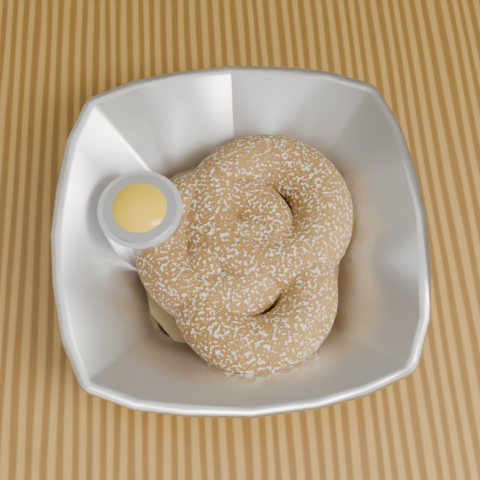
{
  "coord_description": "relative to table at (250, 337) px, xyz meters",
  "views": [
    {
      "loc": [
        -0.02,
        -0.14,
        1.22
      ],
      "look_at": [
        -0.01,
        0.03,
        0.78
      ],
      "focal_mm": 55.0,
      "sensor_mm": 36.0,
      "label": 1
    }
  ],
  "objects": [
    {
      "name": "ground_plane",
      "position": [
        0.0,
        0.0,
        -0.65
      ],
      "size": [
        4.0,
        4.0,
        0.0
      ],
      "primitive_type": "plane",
      "color": "#565659",
      "rests_on": "ground"
    },
    {
      "name": "table",
      "position": [
        0.0,
        0.0,
        0.0
      ],
      "size": [
        1.2,
        0.8,
        0.75
      ],
      "color": "brown",
      "rests_on": "ground_plane"
    },
    {
      "name": "serving_bowl",
      "position": [
        -0.01,
        0.03,
        0.13
      ],
      "size": [
        0.23,
        0.23,
        0.06
      ],
      "primitive_type": "imported",
      "color": "silver",
      "rests_on": "table"
    },
    {
      "name": "parchment",
      "position": [
        -0.01,
        0.03,
        0.11
      ],
      "size": [
        0.2,
        0.2,
        0.0
      ],
      "primitive_type": "cube",
      "rotation": [
        0.0,
        0.0,
        0.67
      ],
      "color": "brown",
      "rests_on": "table"
    },
    {
      "name": "donut_back",
      "position": [
        0.01,
        0.05,
        0.13
      ],
      "size": [
        0.15,
        0.15,
        0.04
      ],
      "primitive_type": "torus",
      "rotation": [
        0.0,
        0.0,
        0.34
      ],
      "color": "brown",
      "rests_on": "parchment"
    },
    {
      "name": "donut_front",
      "position": [
        0.0,
        -0.0,
        0.13
      ],
      "size": [
        0.14,
        0.14,
        0.04
      ],
      "primitive_type": "torus",
      "rotation": [
        0.0,
        0.0,
        0.47
      ],
      "color": "brown",
      "rests_on": "parchment"
    },
    {
      "name": "donut_extra",
      "position": [
        -0.02,
        0.03,
        0.13
      ],
      "size": [
        0.12,
        0.12,
        0.04
      ],
      "primitive_type": "torus",
      "rotation": [
        0.0,
        0.0,
        0.12
      ],
      "color": "brown",
      "rests_on": "parchment"
    },
    {
      "name": "ramekin",
      "position": [
        -0.07,
        0.05,
        0.13
      ],
      "size": [
        0.05,
        0.05,
        0.05
      ],
      "color": "silver",
      "rests_on": "table"
    }
  ]
}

